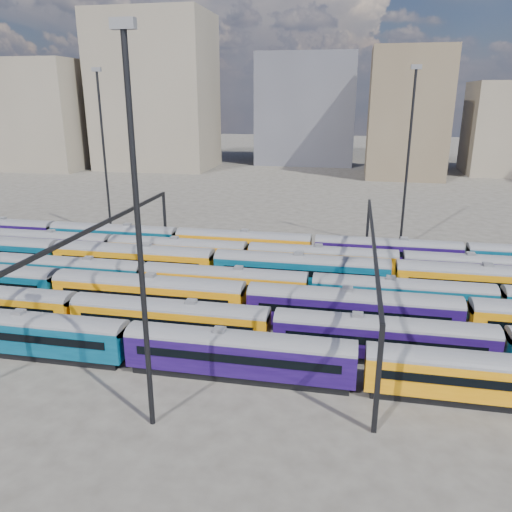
% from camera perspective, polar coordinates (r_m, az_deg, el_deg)
% --- Properties ---
extents(ground, '(500.00, 500.00, 0.00)m').
position_cam_1_polar(ground, '(54.45, 2.09, -5.56)').
color(ground, '#3C3833').
rests_on(ground, ground).
extents(rake_0, '(113.10, 2.76, 4.63)m').
position_cam_1_polar(rake_0, '(43.11, -14.45, -9.17)').
color(rake_0, black).
rests_on(rake_0, ground).
extents(rake_1, '(94.25, 2.76, 4.64)m').
position_cam_1_polar(rake_1, '(46.56, -9.84, -6.75)').
color(rake_1, black).
rests_on(rake_1, ground).
extents(rake_2, '(101.62, 2.98, 5.01)m').
position_cam_1_polar(rake_2, '(48.28, 10.91, -5.65)').
color(rake_2, black).
rests_on(rake_2, ground).
extents(rake_3, '(111.63, 2.73, 4.57)m').
position_cam_1_polar(rake_3, '(53.14, 6.20, -3.47)').
color(rake_3, black).
rests_on(rake_3, ground).
extents(rake_4, '(123.43, 3.01, 5.07)m').
position_cam_1_polar(rake_4, '(59.70, -4.75, -0.74)').
color(rake_4, black).
rests_on(rake_4, ground).
extents(rake_5, '(93.91, 2.75, 4.62)m').
position_cam_1_polar(rake_5, '(66.24, -8.97, 0.77)').
color(rake_5, black).
rests_on(rake_5, ground).
extents(rake_6, '(114.74, 2.80, 4.70)m').
position_cam_1_polar(rake_6, '(71.34, -9.02, 2.04)').
color(rake_6, black).
rests_on(rake_6, ground).
extents(gantry_1, '(0.35, 40.35, 8.03)m').
position_cam_1_polar(gantry_1, '(58.52, -17.57, 2.32)').
color(gantry_1, black).
rests_on(gantry_1, ground).
extents(gantry_2, '(0.35, 40.35, 8.03)m').
position_cam_1_polar(gantry_2, '(51.63, 13.20, 0.67)').
color(gantry_2, black).
rests_on(gantry_2, ground).
extents(mast_1, '(1.40, 0.50, 25.60)m').
position_cam_1_polar(mast_1, '(81.09, -17.01, 11.66)').
color(mast_1, black).
rests_on(mast_1, ground).
extents(mast_2, '(1.40, 0.50, 25.60)m').
position_cam_1_polar(mast_2, '(31.14, -13.31, 3.18)').
color(mast_2, black).
rests_on(mast_2, ground).
extents(mast_3, '(1.40, 0.50, 25.60)m').
position_cam_1_polar(mast_3, '(74.17, 17.03, 11.15)').
color(mast_3, black).
rests_on(mast_3, ground).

